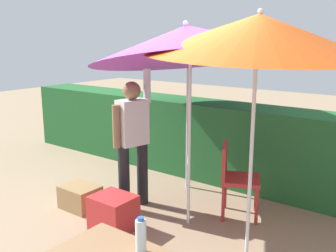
% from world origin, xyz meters
% --- Properties ---
extents(ground_plane, '(24.00, 24.00, 0.00)m').
position_xyz_m(ground_plane, '(0.00, 0.00, 0.00)').
color(ground_plane, '#9E8466').
extents(hedge_row, '(8.00, 0.70, 1.16)m').
position_xyz_m(hedge_row, '(0.00, 1.75, 0.58)').
color(hedge_row, '#23602D').
rests_on(hedge_row, ground_plane).
extents(umbrella_rainbow, '(2.05, 2.04, 2.39)m').
position_xyz_m(umbrella_rainbow, '(1.19, 0.03, 2.13)').
color(umbrella_rainbow, silver).
rests_on(umbrella_rainbow, ground_plane).
extents(umbrella_orange, '(2.15, 2.12, 2.48)m').
position_xyz_m(umbrella_orange, '(0.33, 0.20, 2.05)').
color(umbrella_orange, silver).
rests_on(umbrella_orange, ground_plane).
extents(umbrella_yellow, '(2.07, 2.05, 2.38)m').
position_xyz_m(umbrella_yellow, '(-0.30, 1.13, 2.09)').
color(umbrella_yellow, silver).
rests_on(umbrella_yellow, ground_plane).
extents(person_vendor, '(0.30, 0.56, 1.88)m').
position_xyz_m(person_vendor, '(-0.47, 0.20, 0.93)').
color(person_vendor, black).
rests_on(person_vendor, ground_plane).
extents(chair_plastic, '(0.58, 0.58, 0.89)m').
position_xyz_m(chair_plastic, '(0.68, 0.73, 0.51)').
color(chair_plastic, '#B72D2D').
rests_on(chair_plastic, ground_plane).
extents(cooler_box, '(0.46, 0.40, 0.39)m').
position_xyz_m(cooler_box, '(-0.25, -0.39, 0.20)').
color(cooler_box, red).
rests_on(cooler_box, ground_plane).
extents(crate_cardboard, '(0.46, 0.36, 0.29)m').
position_xyz_m(crate_cardboard, '(-0.98, -0.25, 0.15)').
color(crate_cardboard, '#9E7A4C').
rests_on(crate_cardboard, ground_plane).
extents(bottle_water, '(0.07, 0.07, 0.24)m').
position_xyz_m(bottle_water, '(1.18, -1.57, 0.90)').
color(bottle_water, silver).
rests_on(bottle_water, folding_table).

